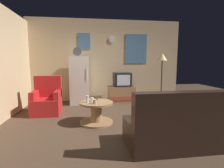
# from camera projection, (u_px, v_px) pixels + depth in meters

# --- Properties ---
(ground_plane) EXTENTS (12.00, 12.00, 0.00)m
(ground_plane) POSITION_uv_depth(u_px,v_px,m) (118.00, 123.00, 3.78)
(ground_plane) COLOR #4C3828
(wall_with_art) EXTENTS (5.20, 0.12, 2.75)m
(wall_with_art) POSITION_uv_depth(u_px,v_px,m) (106.00, 60.00, 6.01)
(wall_with_art) COLOR #D1B284
(wall_with_art) RESTS_ON ground_plane
(fridge) EXTENTS (0.60, 0.62, 1.77)m
(fridge) POSITION_uv_depth(u_px,v_px,m) (80.00, 80.00, 5.51)
(fridge) COLOR silver
(fridge) RESTS_ON ground_plane
(tv_stand) EXTENTS (0.84, 0.53, 0.54)m
(tv_stand) POSITION_uv_depth(u_px,v_px,m) (121.00, 94.00, 5.68)
(tv_stand) COLOR #9E754C
(tv_stand) RESTS_ON ground_plane
(crt_tv) EXTENTS (0.54, 0.51, 0.44)m
(crt_tv) POSITION_uv_depth(u_px,v_px,m) (122.00, 79.00, 5.62)
(crt_tv) COLOR black
(crt_tv) RESTS_ON tv_stand
(standing_lamp) EXTENTS (0.32, 0.32, 1.59)m
(standing_lamp) POSITION_uv_depth(u_px,v_px,m) (162.00, 61.00, 5.46)
(standing_lamp) COLOR #332D28
(standing_lamp) RESTS_ON ground_plane
(coffee_table) EXTENTS (0.72, 0.72, 0.47)m
(coffee_table) POSITION_uv_depth(u_px,v_px,m) (96.00, 112.00, 3.78)
(coffee_table) COLOR #9E754C
(coffee_table) RESTS_ON ground_plane
(wine_glass) EXTENTS (0.05, 0.05, 0.15)m
(wine_glass) POSITION_uv_depth(u_px,v_px,m) (87.00, 99.00, 3.70)
(wine_glass) COLOR silver
(wine_glass) RESTS_ON coffee_table
(mug_ceramic_white) EXTENTS (0.08, 0.08, 0.09)m
(mug_ceramic_white) POSITION_uv_depth(u_px,v_px,m) (92.00, 100.00, 3.76)
(mug_ceramic_white) COLOR silver
(mug_ceramic_white) RESTS_ON coffee_table
(mug_ceramic_tan) EXTENTS (0.08, 0.08, 0.09)m
(mug_ceramic_tan) POSITION_uv_depth(u_px,v_px,m) (95.00, 102.00, 3.57)
(mug_ceramic_tan) COLOR tan
(mug_ceramic_tan) RESTS_ON coffee_table
(remote_control) EXTENTS (0.15, 0.11, 0.02)m
(remote_control) POSITION_uv_depth(u_px,v_px,m) (94.00, 100.00, 3.90)
(remote_control) COLOR black
(remote_control) RESTS_ON coffee_table
(armchair) EXTENTS (0.68, 0.68, 0.96)m
(armchair) POSITION_uv_depth(u_px,v_px,m) (47.00, 100.00, 4.48)
(armchair) COLOR red
(armchair) RESTS_ON ground_plane
(couch) EXTENTS (1.70, 0.80, 0.92)m
(couch) POSITION_uv_depth(u_px,v_px,m) (182.00, 127.00, 2.71)
(couch) COLOR black
(couch) RESTS_ON ground_plane
(book_stack) EXTENTS (0.21, 0.18, 0.14)m
(book_stack) POSITION_uv_depth(u_px,v_px,m) (140.00, 101.00, 5.60)
(book_stack) COLOR tan
(book_stack) RESTS_ON ground_plane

